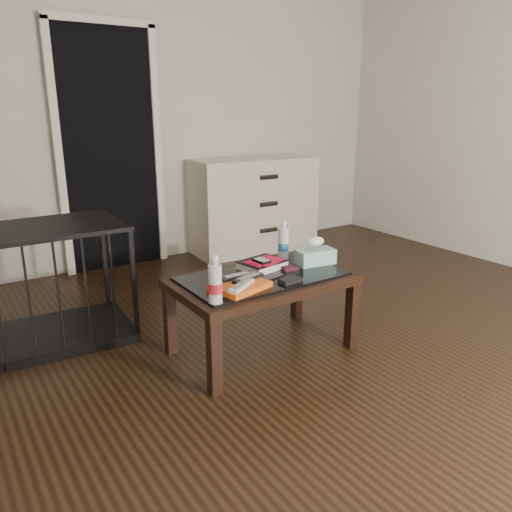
# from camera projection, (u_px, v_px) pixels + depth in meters

# --- Properties ---
(ground) EXTENTS (5.00, 5.00, 0.00)m
(ground) POSITION_uv_depth(u_px,v_px,m) (340.00, 367.00, 2.74)
(ground) COLOR black
(ground) RESTS_ON ground
(room_shell) EXTENTS (5.00, 5.00, 5.00)m
(room_shell) POSITION_uv_depth(u_px,v_px,m) (358.00, 50.00, 2.27)
(room_shell) COLOR beige
(room_shell) RESTS_ON ground
(doorway) EXTENTS (0.90, 0.08, 2.07)m
(doorway) POSITION_uv_depth(u_px,v_px,m) (110.00, 149.00, 4.20)
(doorway) COLOR black
(doorway) RESTS_ON ground
(coffee_table) EXTENTS (1.00, 0.60, 0.46)m
(coffee_table) POSITION_uv_depth(u_px,v_px,m) (262.00, 286.00, 2.83)
(coffee_table) COLOR black
(coffee_table) RESTS_ON ground
(dresser) EXTENTS (1.23, 0.57, 0.90)m
(dresser) POSITION_uv_depth(u_px,v_px,m) (253.00, 205.00, 4.86)
(dresser) COLOR beige
(dresser) RESTS_ON ground
(pet_crate) EXTENTS (0.95, 0.67, 0.71)m
(pet_crate) POSITION_uv_depth(u_px,v_px,m) (50.00, 304.00, 3.00)
(pet_crate) COLOR black
(pet_crate) RESTS_ON ground
(magazines) EXTENTS (0.32, 0.27, 0.03)m
(magazines) POSITION_uv_depth(u_px,v_px,m) (240.00, 286.00, 2.59)
(magazines) COLOR #DF5614
(magazines) RESTS_ON coffee_table
(remote_silver) EXTENTS (0.20, 0.15, 0.02)m
(remote_silver) POSITION_uv_depth(u_px,v_px,m) (241.00, 285.00, 2.53)
(remote_silver) COLOR #BABABF
(remote_silver) RESTS_ON magazines
(remote_black_front) EXTENTS (0.21, 0.10, 0.02)m
(remote_black_front) POSITION_uv_depth(u_px,v_px,m) (248.00, 278.00, 2.64)
(remote_black_front) COLOR black
(remote_black_front) RESTS_ON magazines
(remote_black_back) EXTENTS (0.20, 0.06, 0.02)m
(remote_black_back) POSITION_uv_depth(u_px,v_px,m) (237.00, 276.00, 2.67)
(remote_black_back) COLOR black
(remote_black_back) RESTS_ON magazines
(textbook) EXTENTS (0.28, 0.24, 0.05)m
(textbook) POSITION_uv_depth(u_px,v_px,m) (262.00, 264.00, 2.92)
(textbook) COLOR black
(textbook) RESTS_ON coffee_table
(dvd_mailers) EXTENTS (0.21, 0.17, 0.01)m
(dvd_mailers) POSITION_uv_depth(u_px,v_px,m) (262.00, 261.00, 2.90)
(dvd_mailers) COLOR red
(dvd_mailers) RESTS_ON textbook
(ipod) EXTENTS (0.07, 0.11, 0.02)m
(ipod) POSITION_uv_depth(u_px,v_px,m) (261.00, 261.00, 2.87)
(ipod) COLOR black
(ipod) RESTS_ON dvd_mailers
(flip_phone) EXTENTS (0.10, 0.06, 0.02)m
(flip_phone) POSITION_uv_depth(u_px,v_px,m) (291.00, 268.00, 2.89)
(flip_phone) COLOR black
(flip_phone) RESTS_ON coffee_table
(wallet) EXTENTS (0.12, 0.07, 0.02)m
(wallet) POSITION_uv_depth(u_px,v_px,m) (291.00, 280.00, 2.70)
(wallet) COLOR black
(wallet) RESTS_ON coffee_table
(water_bottle_left) EXTENTS (0.08, 0.08, 0.24)m
(water_bottle_left) POSITION_uv_depth(u_px,v_px,m) (215.00, 279.00, 2.38)
(water_bottle_left) COLOR #B4BBC0
(water_bottle_left) RESTS_ON coffee_table
(water_bottle_right) EXTENTS (0.08, 0.08, 0.24)m
(water_bottle_right) POSITION_uv_depth(u_px,v_px,m) (284.00, 240.00, 3.09)
(water_bottle_right) COLOR silver
(water_bottle_right) RESTS_ON coffee_table
(tissue_box) EXTENTS (0.24, 0.15, 0.09)m
(tissue_box) POSITION_uv_depth(u_px,v_px,m) (315.00, 257.00, 3.00)
(tissue_box) COLOR teal
(tissue_box) RESTS_ON coffee_table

